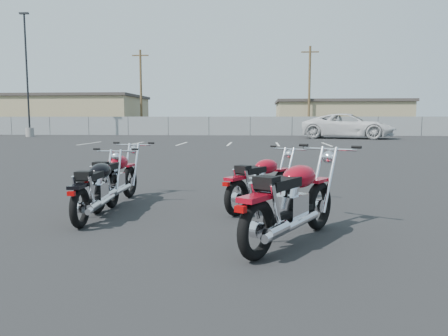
# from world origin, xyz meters

# --- Properties ---
(ground) EXTENTS (120.00, 120.00, 0.00)m
(ground) POSITION_xyz_m (0.00, 0.00, 0.00)
(ground) COLOR black
(ground) RESTS_ON ground
(motorcycle_front_red) EXTENTS (0.85, 2.20, 1.08)m
(motorcycle_front_red) POSITION_xyz_m (-1.73, 0.31, 0.49)
(motorcycle_front_red) COLOR black
(motorcycle_front_red) RESTS_ON ground
(motorcycle_second_black) EXTENTS (0.81, 2.09, 1.02)m
(motorcycle_second_black) POSITION_xyz_m (-1.68, -0.68, 0.46)
(motorcycle_second_black) COLOR black
(motorcycle_second_black) RESTS_ON ground
(motorcycle_third_red) EXTENTS (1.48, 1.97, 1.03)m
(motorcycle_third_red) POSITION_xyz_m (0.87, 0.16, 0.47)
(motorcycle_third_red) COLOR black
(motorcycle_third_red) RESTS_ON ground
(motorcycle_rear_red) EXTENTS (1.65, 2.25, 1.17)m
(motorcycle_rear_red) POSITION_xyz_m (1.24, -1.92, 0.53)
(motorcycle_rear_red) COLOR black
(motorcycle_rear_red) RESTS_ON ground
(training_cone_near) EXTENTS (0.27, 0.27, 0.32)m
(training_cone_near) POSITION_xyz_m (1.42, 1.16, 0.16)
(training_cone_near) COLOR #DA5F0B
(training_cone_near) RESTS_ON ground
(light_pole_west) EXTENTS (0.80, 0.70, 10.65)m
(light_pole_west) POSITION_xyz_m (-19.34, 29.89, 2.80)
(light_pole_west) COLOR gray
(light_pole_west) RESTS_ON ground
(chainlink_fence) EXTENTS (80.06, 0.06, 1.80)m
(chainlink_fence) POSITION_xyz_m (-0.00, 35.00, 0.90)
(chainlink_fence) COLOR slate
(chainlink_fence) RESTS_ON ground
(tan_building_west) EXTENTS (18.40, 10.40, 4.30)m
(tan_building_west) POSITION_xyz_m (-22.00, 42.00, 2.16)
(tan_building_west) COLOR tan
(tan_building_west) RESTS_ON ground
(tan_building_east) EXTENTS (14.40, 9.40, 3.70)m
(tan_building_east) POSITION_xyz_m (10.00, 44.00, 1.86)
(tan_building_east) COLOR tan
(tan_building_east) RESTS_ON ground
(utility_pole_b) EXTENTS (1.80, 0.24, 9.00)m
(utility_pole_b) POSITION_xyz_m (-12.00, 40.00, 4.69)
(utility_pole_b) COLOR #4E3B24
(utility_pole_b) RESTS_ON ground
(utility_pole_c) EXTENTS (1.80, 0.24, 9.00)m
(utility_pole_c) POSITION_xyz_m (6.00, 39.00, 4.69)
(utility_pole_c) COLOR #4E3B24
(utility_pole_c) RESTS_ON ground
(parking_line_stripes) EXTENTS (15.12, 4.00, 0.01)m
(parking_line_stripes) POSITION_xyz_m (-2.50, 20.00, 0.00)
(parking_line_stripes) COLOR silver
(parking_line_stripes) RESTS_ON ground
(white_van) EXTENTS (5.78, 8.98, 3.17)m
(white_van) POSITION_xyz_m (8.03, 28.70, 1.59)
(white_van) COLOR silver
(white_van) RESTS_ON ground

